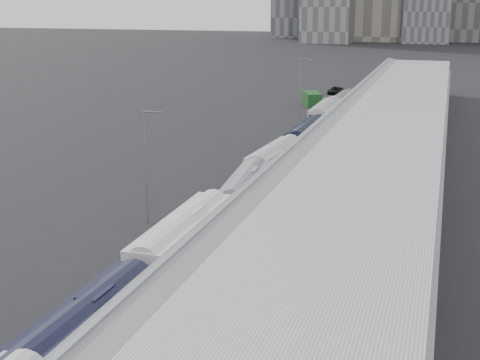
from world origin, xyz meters
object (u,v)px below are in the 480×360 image
at_px(bus_6, 325,118).
at_px(street_lamp_far, 301,84).
at_px(bus_7, 343,105).
at_px(bus_1, 83,340).
at_px(suv, 335,90).
at_px(bus_2, 183,246).
at_px(bus_4, 274,164).
at_px(bus_5, 307,139).
at_px(shipping_container, 312,99).
at_px(street_lamp_near, 147,160).
at_px(bus_3, 246,194).

xyz_separation_m(bus_6, street_lamp_far, (-5.58, 8.15, 3.84)).
xyz_separation_m(bus_7, street_lamp_far, (-5.90, -6.82, 4.07)).
relative_size(bus_1, suv, 2.46).
bearing_deg(bus_2, bus_4, 90.14).
height_order(bus_5, suv, bus_5).
bearing_deg(street_lamp_far, bus_7, 49.13).
bearing_deg(shipping_container, bus_7, -68.26).
bearing_deg(street_lamp_near, bus_2, -52.25).
relative_size(bus_4, shipping_container, 2.02).
bearing_deg(bus_3, suv, 87.99).
relative_size(bus_1, bus_7, 1.05).
height_order(bus_2, bus_3, bus_2).
xyz_separation_m(bus_6, street_lamp_near, (-6.89, -47.61, 3.91)).
height_order(bus_1, street_lamp_near, street_lamp_near).
distance_m(bus_4, street_lamp_far, 38.21).
distance_m(bus_1, street_lamp_far, 78.85).
xyz_separation_m(street_lamp_far, shipping_container, (-0.87, 13.83, -4.32)).
height_order(street_lamp_near, suv, street_lamp_near).
distance_m(bus_4, bus_5, 13.68).
bearing_deg(bus_6, bus_1, -90.16).
relative_size(bus_3, bus_7, 1.03).
height_order(bus_3, bus_7, bus_3).
height_order(bus_2, street_lamp_near, street_lamp_near).
height_order(bus_7, shipping_container, bus_7).
xyz_separation_m(bus_1, bus_6, (0.13, 70.41, 0.15)).
height_order(bus_5, bus_6, bus_6).
xyz_separation_m(bus_1, bus_7, (0.45, 85.38, -0.08)).
height_order(shipping_container, suv, shipping_container).
xyz_separation_m(bus_5, suv, (-5.58, 55.31, -0.88)).
distance_m(bus_5, street_lamp_near, 32.89).
bearing_deg(bus_2, bus_5, 88.80).
height_order(bus_1, bus_5, bus_5).
height_order(bus_1, bus_7, bus_1).
relative_size(street_lamp_near, street_lamp_far, 1.01).
bearing_deg(bus_7, bus_2, -88.32).
height_order(bus_7, street_lamp_far, street_lamp_far).
bearing_deg(bus_7, bus_4, -88.77).
bearing_deg(bus_3, street_lamp_far, 90.89).
bearing_deg(bus_3, bus_2, -96.51).
height_order(bus_4, street_lamp_near, street_lamp_near).
bearing_deg(street_lamp_far, bus_6, -55.61).
bearing_deg(street_lamp_near, suv, 88.77).
distance_m(street_lamp_far, shipping_container, 14.51).
relative_size(street_lamp_far, shipping_container, 1.56).
relative_size(bus_5, street_lamp_far, 1.34).
bearing_deg(bus_5, bus_7, 91.79).
bearing_deg(bus_7, bus_3, -88.18).
bearing_deg(street_lamp_far, shipping_container, 93.60).
xyz_separation_m(bus_6, shipping_container, (-6.45, 21.98, -0.47)).
height_order(bus_6, shipping_container, bus_6).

